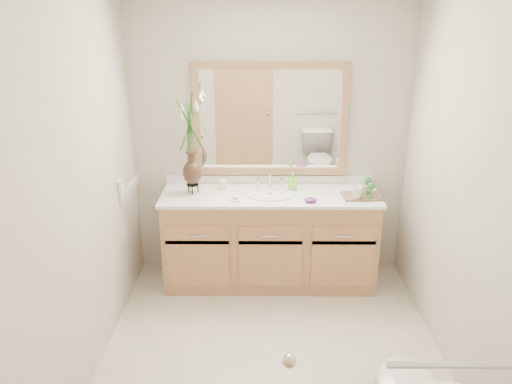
{
  "coord_description": "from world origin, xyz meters",
  "views": [
    {
      "loc": [
        -0.1,
        -2.93,
        2.33
      ],
      "look_at": [
        -0.12,
        0.65,
        0.98
      ],
      "focal_mm": 35.0,
      "sensor_mm": 36.0,
      "label": 1
    }
  ],
  "objects_px": {
    "flower_vase": "(190,133)",
    "soap_bottle": "(293,182)",
    "tumbler": "(223,185)",
    "tray": "(362,196)"
  },
  "relations": [
    {
      "from": "tumbler",
      "to": "tray",
      "type": "height_order",
      "value": "tumbler"
    },
    {
      "from": "flower_vase",
      "to": "soap_bottle",
      "type": "xyz_separation_m",
      "value": [
        0.85,
        0.09,
        -0.45
      ]
    },
    {
      "from": "flower_vase",
      "to": "tray",
      "type": "height_order",
      "value": "flower_vase"
    },
    {
      "from": "flower_vase",
      "to": "soap_bottle",
      "type": "bearing_deg",
      "value": 5.73
    },
    {
      "from": "tray",
      "to": "flower_vase",
      "type": "bearing_deg",
      "value": 173.18
    },
    {
      "from": "tumbler",
      "to": "tray",
      "type": "xyz_separation_m",
      "value": [
        1.17,
        -0.18,
        -0.03
      ]
    },
    {
      "from": "flower_vase",
      "to": "soap_bottle",
      "type": "height_order",
      "value": "flower_vase"
    },
    {
      "from": "flower_vase",
      "to": "tray",
      "type": "distance_m",
      "value": 1.51
    },
    {
      "from": "soap_bottle",
      "to": "tumbler",
      "type": "bearing_deg",
      "value": -167.91
    },
    {
      "from": "flower_vase",
      "to": "tray",
      "type": "bearing_deg",
      "value": -3.69
    }
  ]
}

